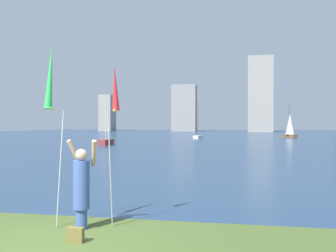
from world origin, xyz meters
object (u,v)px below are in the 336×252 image
(person, at_px, (82,185))
(bag, at_px, (75,235))
(sailboat_2, at_px, (198,136))
(sailboat_6, at_px, (290,127))
(sailboat_1, at_px, (106,142))
(kite_flag_right, at_px, (115,92))
(kite_flag_left, at_px, (51,80))

(person, bearing_deg, bag, -64.69)
(sailboat_2, height_order, sailboat_6, sailboat_2)
(bag, xyz_separation_m, sailboat_6, (10.97, 50.93, 1.56))
(bag, height_order, sailboat_2, sailboat_2)
(sailboat_2, relative_size, sailboat_6, 1.05)
(bag, relative_size, sailboat_1, 0.07)
(sailboat_2, bearing_deg, sailboat_1, -113.48)
(person, relative_size, kite_flag_right, 0.54)
(sailboat_1, xyz_separation_m, sailboat_2, (7.60, 17.49, -0.02))
(kite_flag_left, relative_size, sailboat_2, 0.70)
(kite_flag_left, xyz_separation_m, sailboat_2, (-1.61, 45.87, -2.76))
(sailboat_1, height_order, sailboat_2, sailboat_2)
(person, height_order, kite_flag_right, kite_flag_right)
(kite_flag_right, relative_size, bag, 11.32)
(kite_flag_left, bearing_deg, sailboat_6, 76.84)
(person, xyz_separation_m, sailboat_6, (11.21, 50.11, 0.79))
(sailboat_2, bearing_deg, bag, -87.03)
(kite_flag_right, height_order, sailboat_2, sailboat_2)
(sailboat_6, bearing_deg, person, -102.61)
(person, bearing_deg, kite_flag_left, -148.49)
(bag, distance_m, sailboat_1, 30.64)
(person, relative_size, sailboat_6, 0.36)
(person, relative_size, sailboat_2, 0.34)
(kite_flag_left, height_order, bag, kite_flag_left)
(sailboat_2, distance_m, sailboat_6, 14.18)
(kite_flag_left, height_order, sailboat_2, sailboat_2)
(kite_flag_right, distance_m, sailboat_1, 29.65)
(sailboat_1, relative_size, sailboat_6, 0.89)
(person, xyz_separation_m, kite_flag_right, (0.56, 0.47, 1.94))
(sailboat_6, bearing_deg, kite_flag_left, -103.16)
(sailboat_1, bearing_deg, kite_flag_right, -69.54)
(kite_flag_left, xyz_separation_m, sailboat_6, (11.77, 50.35, -1.36))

